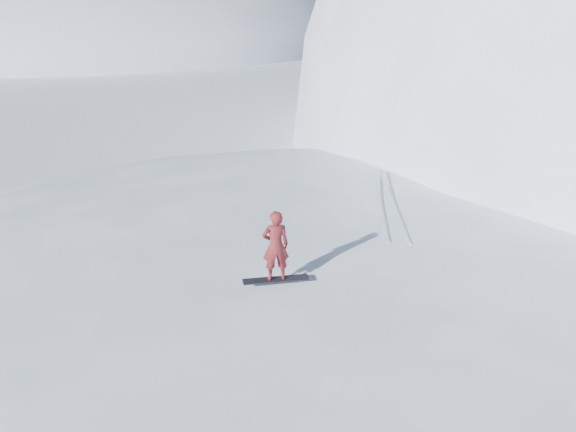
% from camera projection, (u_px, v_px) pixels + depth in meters
% --- Properties ---
extents(ground, '(400.00, 400.00, 0.00)m').
position_uv_depth(ground, '(379.00, 377.00, 14.56)').
color(ground, white).
rests_on(ground, ground).
extents(near_ridge, '(36.00, 28.00, 4.80)m').
position_uv_depth(near_ridge, '(432.00, 317.00, 17.01)').
color(near_ridge, white).
rests_on(near_ridge, ground).
extents(far_ridge_c, '(140.00, 90.00, 36.00)m').
position_uv_depth(far_ridge_c, '(248.00, 11.00, 122.95)').
color(far_ridge_c, white).
rests_on(far_ridge_c, ground).
extents(wind_bumps, '(16.00, 14.40, 1.00)m').
position_uv_depth(wind_bumps, '(368.00, 326.00, 16.60)').
color(wind_bumps, white).
rests_on(wind_bumps, ground).
extents(snowboard, '(1.41, 0.86, 0.02)m').
position_uv_depth(snowboard, '(276.00, 279.00, 13.81)').
color(snowboard, black).
rests_on(snowboard, near_ridge).
extents(snowboarder, '(0.68, 0.59, 1.57)m').
position_uv_depth(snowboarder, '(276.00, 246.00, 13.52)').
color(snowboarder, maroon).
rests_on(snowboarder, snowboard).
extents(board_tracks, '(1.79, 5.89, 0.04)m').
position_uv_depth(board_tracks, '(386.00, 200.00, 18.36)').
color(board_tracks, silver).
rests_on(board_tracks, ground).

